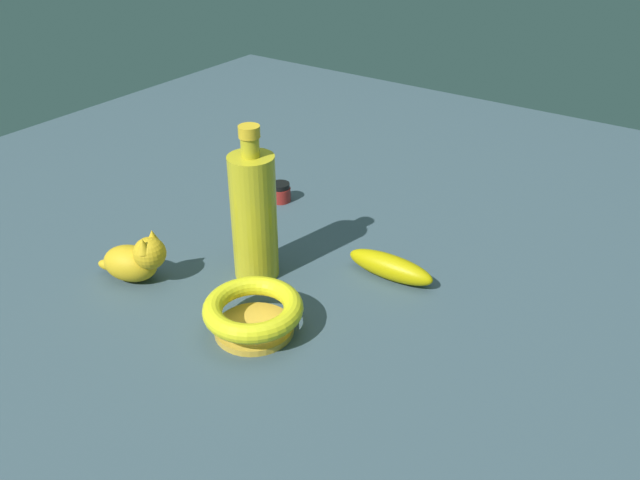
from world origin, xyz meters
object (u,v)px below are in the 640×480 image
at_px(cat_figurine, 136,259).
at_px(nail_polish_jar, 280,192).
at_px(banana, 390,267).
at_px(bottle_tall, 254,215).
at_px(bowl, 253,312).

height_order(cat_figurine, nail_polish_jar, cat_figurine).
bearing_deg(nail_polish_jar, banana, -110.28).
relative_size(cat_figurine, bottle_tall, 0.49).
distance_m(bottle_tall, bowl, 0.17).
bearing_deg(bottle_tall, bowl, -141.80).
distance_m(bottle_tall, nail_polish_jar, 0.28).
distance_m(banana, bottle_tall, 0.24).
xyz_separation_m(bottle_tall, bowl, (-0.12, -0.10, -0.08)).
bearing_deg(bowl, nail_polish_jar, 32.71).
height_order(banana, cat_figurine, cat_figurine).
xyz_separation_m(cat_figurine, nail_polish_jar, (0.36, -0.01, -0.02)).
bearing_deg(banana, nail_polish_jar, -20.94).
xyz_separation_m(banana, nail_polish_jar, (0.12, 0.32, -0.00)).
bearing_deg(bottle_tall, cat_figurine, 131.15).
xyz_separation_m(banana, cat_figurine, (-0.24, 0.34, 0.02)).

